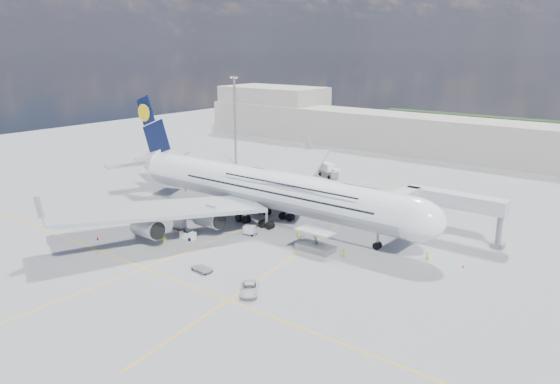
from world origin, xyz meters
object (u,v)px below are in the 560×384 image
Objects in this scene: dolly_nose_near at (249,230)px; catering_truck_outer at (328,171)px; dolly_row_a at (151,214)px; light_mast at (235,120)px; cone_wing_left_inner at (291,199)px; dolly_back at (137,211)px; crew_nose at (427,257)px; crew_wing at (187,214)px; dolly_nose_far at (202,269)px; dolly_row_b at (144,228)px; crew_tug at (164,239)px; catering_truck_inner at (284,199)px; cone_wing_left_outer at (324,185)px; crew_loader at (344,254)px; crew_van at (299,233)px; cone_wing_right_outer at (98,238)px; baggage_tug at (188,235)px; jet_bridge at (432,202)px; cone_tail at (186,190)px; airliner at (266,188)px; cargo_loader at (314,243)px; cone_wing_right_inner at (176,230)px; dolly_row_c at (180,224)px; service_van at (249,289)px.

catering_truck_outer is (-13.53, 47.15, 0.81)m from dolly_nose_near.
light_mast is at bearing 104.82° from dolly_row_a.
dolly_back is at bearing -125.92° from cone_wing_left_inner.
crew_wing is at bearing 153.52° from crew_nose.
dolly_row_b is at bearing 171.11° from dolly_nose_far.
dolly_row_a is 2.13× the size of crew_tug.
catering_truck_inner is 12.57× the size of cone_wing_left_outer.
crew_loader is 1.05× the size of crew_van.
crew_wing reaches higher than cone_wing_right_outer.
crew_loader is at bearing -22.29° from catering_truck_inner.
baggage_tug is 4.99× the size of cone_wing_right_outer.
crew_loader is (-7.13, -18.13, -6.00)m from jet_bridge.
dolly_back is 5.21× the size of cone_wing_right_outer.
crew_wing reaches higher than dolly_nose_far.
light_mast is 3.77× the size of catering_truck_outer.
cone_tail reaches higher than dolly_back.
airliner is 25.23× the size of dolly_back.
cone_tail is (-46.64, 13.17, -0.94)m from cargo_loader.
cone_wing_left_inner is (8.46, 23.86, -0.75)m from crew_wing.
dolly_nose_far is 19.91m from cone_wing_right_inner.
dolly_row_b reaches higher than baggage_tug.
crew_wing is (-3.69, 5.10, -0.00)m from dolly_row_c.
dolly_back is at bearing -173.07° from cargo_loader.
dolly_back is 46.54m from cone_wing_left_outer.
crew_loader reaches higher than dolly_back.
dolly_nose_far is 1.81× the size of crew_wing.
cone_wing_left_outer is (-6.65, 30.55, -6.63)m from airliner.
cargo_loader is 2.39× the size of dolly_nose_far.
crew_nose is (25.85, 25.32, 0.42)m from dolly_nose_far.
dolly_nose_far is 36.18m from crew_nose.
catering_truck_outer reaches higher than cone_tail.
crew_nose is 13.50m from crew_loader.
baggage_tug is 12.22m from crew_wing.
jet_bridge is 42.61m from dolly_nose_far.
light_mast reaches higher than cargo_loader.
crew_van is 24.73m from cone_wing_left_inner.
crew_nose is (14.87, 26.74, 0.07)m from service_van.
airliner is at bearing 69.53° from baggage_tug.
dolly_nose_far reaches higher than cone_wing_left_inner.
jet_bridge is 59.69m from dolly_back.
service_van is at bearing -155.96° from crew_nose.
crew_tug is at bearing 89.82° from crew_van.
light_mast is 82.76m from crew_nose.
cargo_loader is 32.00m from dolly_row_b.
crew_nose is (74.02, -34.88, -12.40)m from light_mast.
catering_truck_outer is 4.19× the size of crew_nose.
crew_tug is at bearing -140.93° from dolly_nose_near.
crew_nose is at bearing -3.50° from catering_truck_inner.
service_van is 37.23m from crew_wing.
dolly_back is 28.04m from dolly_nose_near.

